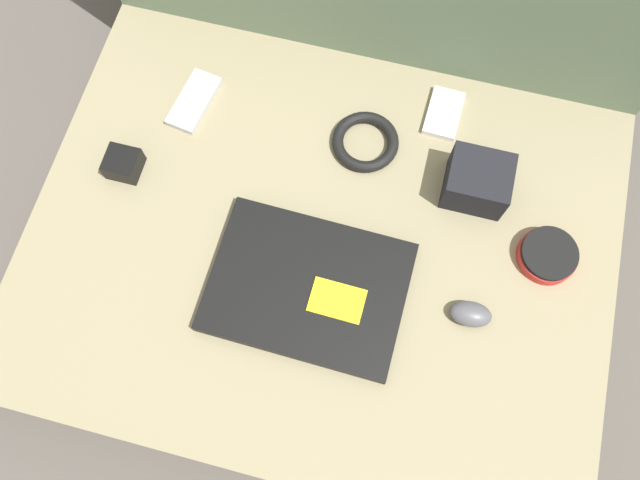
% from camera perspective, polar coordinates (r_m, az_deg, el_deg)
% --- Properties ---
extents(ground_plane, '(8.00, 8.00, 0.00)m').
position_cam_1_polar(ground_plane, '(1.23, -0.00, -2.57)').
color(ground_plane, '#4C4742').
extents(couch_seat, '(1.02, 0.79, 0.15)m').
position_cam_1_polar(couch_seat, '(1.16, -0.00, -1.52)').
color(couch_seat, '#847A5B').
rests_on(couch_seat, ground_plane).
extents(laptop, '(0.33, 0.25, 0.03)m').
position_cam_1_polar(laptop, '(1.05, -1.27, -4.28)').
color(laptop, black).
rests_on(laptop, couch_seat).
extents(computer_mouse, '(0.07, 0.05, 0.03)m').
position_cam_1_polar(computer_mouse, '(1.07, 13.60, -6.60)').
color(computer_mouse, '#4C4C51').
rests_on(computer_mouse, couch_seat).
extents(speaker_puck, '(0.10, 0.10, 0.03)m').
position_cam_1_polar(speaker_puck, '(1.13, 20.10, -1.31)').
color(speaker_puck, red).
rests_on(speaker_puck, couch_seat).
extents(phone_silver, '(0.08, 0.13, 0.01)m').
position_cam_1_polar(phone_silver, '(1.22, -11.45, 12.33)').
color(phone_silver, '#B7B7BC').
rests_on(phone_silver, couch_seat).
extents(phone_black, '(0.06, 0.10, 0.01)m').
position_cam_1_polar(phone_black, '(1.21, 11.24, 11.29)').
color(phone_black, silver).
rests_on(phone_black, couch_seat).
extents(camera_pouch, '(0.11, 0.10, 0.08)m').
position_cam_1_polar(camera_pouch, '(1.12, 14.19, 5.21)').
color(camera_pouch, black).
rests_on(camera_pouch, couch_seat).
extents(charger_brick, '(0.06, 0.06, 0.04)m').
position_cam_1_polar(charger_brick, '(1.18, -17.55, 6.66)').
color(charger_brick, black).
rests_on(charger_brick, couch_seat).
extents(cable_coil, '(0.12, 0.12, 0.02)m').
position_cam_1_polar(cable_coil, '(1.16, 4.17, 8.96)').
color(cable_coil, black).
rests_on(cable_coil, couch_seat).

